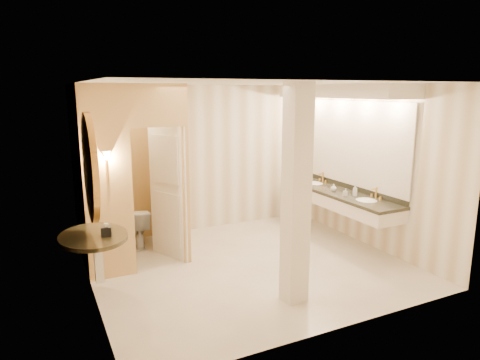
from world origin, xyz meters
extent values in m
plane|color=white|center=(0.00, 0.00, 0.00)|extent=(4.50, 4.50, 0.00)
plane|color=silver|center=(0.00, 0.00, 2.70)|extent=(4.50, 4.50, 0.00)
cube|color=white|center=(0.00, 2.00, 1.35)|extent=(4.50, 0.02, 2.70)
cube|color=white|center=(0.00, -2.00, 1.35)|extent=(4.50, 0.02, 2.70)
cube|color=white|center=(-2.25, 0.00, 1.35)|extent=(0.02, 4.00, 2.70)
cube|color=white|center=(2.25, 0.00, 1.35)|extent=(0.02, 4.00, 2.70)
cube|color=#EBC37B|center=(-0.80, 1.25, 1.35)|extent=(0.10, 1.50, 2.70)
cube|color=#EBC37B|center=(-1.93, 0.50, 1.35)|extent=(0.65, 0.10, 2.70)
cube|color=#EBC37B|center=(-1.20, 0.50, 2.40)|extent=(0.80, 0.10, 0.60)
cube|color=white|center=(-0.97, 0.86, 1.05)|extent=(0.39, 0.74, 2.10)
cylinder|color=gold|center=(-1.93, 0.43, 1.55)|extent=(0.03, 0.03, 0.30)
cone|color=white|center=(-1.93, 0.43, 1.75)|extent=(0.14, 0.14, 0.14)
cube|color=white|center=(1.95, 0.40, 0.73)|extent=(0.60, 2.63, 0.24)
cube|color=black|center=(1.95, 0.40, 0.85)|extent=(0.64, 2.67, 0.05)
cube|color=black|center=(2.23, 0.40, 0.92)|extent=(0.03, 2.63, 0.10)
ellipsoid|color=white|center=(1.95, -0.31, 0.83)|extent=(0.40, 0.44, 0.15)
cylinder|color=gold|center=(2.15, -0.31, 0.96)|extent=(0.03, 0.03, 0.22)
ellipsoid|color=white|center=(1.95, 1.11, 0.83)|extent=(0.40, 0.44, 0.15)
cylinder|color=gold|center=(2.15, 1.11, 0.96)|extent=(0.03, 0.03, 0.22)
cube|color=white|center=(2.23, 0.40, 1.70)|extent=(0.03, 2.63, 1.40)
cube|color=white|center=(1.95, 0.40, 2.59)|extent=(0.75, 2.83, 0.22)
cylinder|color=black|center=(-2.23, -0.15, 0.85)|extent=(1.02, 1.02, 0.05)
cube|color=white|center=(-2.19, -0.15, 0.55)|extent=(0.10, 0.10, 0.60)
cylinder|color=#CB8C3B|center=(-2.21, -0.15, 1.70)|extent=(0.07, 1.02, 1.02)
cylinder|color=white|center=(-2.17, -0.15, 1.70)|extent=(0.02, 0.82, 0.82)
cube|color=white|center=(0.01, -1.20, 1.35)|extent=(0.27, 0.27, 2.70)
cube|color=black|center=(-2.09, -0.26, 0.93)|extent=(0.14, 0.14, 0.12)
imported|color=white|center=(-1.33, 1.57, 0.33)|extent=(0.44, 0.69, 0.67)
imported|color=beige|center=(1.83, 0.06, 0.94)|extent=(0.07, 0.07, 0.12)
imported|color=silver|center=(1.86, 0.42, 0.94)|extent=(0.11, 0.11, 0.13)
imported|color=#C6B28C|center=(1.94, -0.04, 0.98)|extent=(0.09, 0.09, 0.20)
camera|label=1|loc=(-2.79, -5.40, 2.61)|focal=32.00mm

